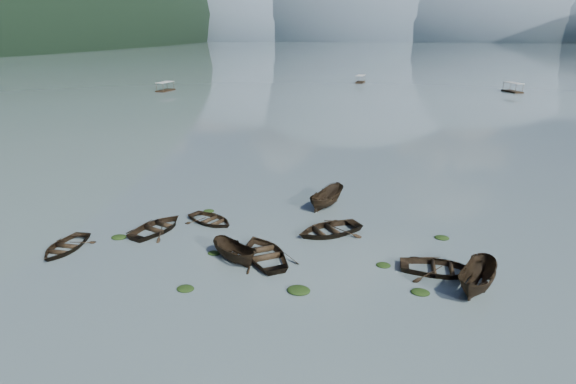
% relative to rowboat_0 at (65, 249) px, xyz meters
% --- Properties ---
extents(ground_plane, '(2400.00, 2400.00, 0.00)m').
position_rel_rowboat_0_xyz_m(ground_plane, '(13.33, -3.22, 0.00)').
color(ground_plane, slate).
extents(haze_mtn_a, '(520.00, 520.00, 280.00)m').
position_rel_rowboat_0_xyz_m(haze_mtn_a, '(-246.67, 896.78, 0.00)').
color(haze_mtn_a, '#475666').
rests_on(haze_mtn_a, ground).
extents(haze_mtn_b, '(520.00, 520.00, 340.00)m').
position_rel_rowboat_0_xyz_m(haze_mtn_b, '(-46.67, 896.78, 0.00)').
color(haze_mtn_b, '#475666').
rests_on(haze_mtn_b, ground).
extents(haze_mtn_c, '(520.00, 520.00, 260.00)m').
position_rel_rowboat_0_xyz_m(haze_mtn_c, '(153.33, 896.78, 0.00)').
color(haze_mtn_c, '#475666').
rests_on(haze_mtn_c, ground).
extents(haze_mtn_d, '(520.00, 520.00, 220.00)m').
position_rel_rowboat_0_xyz_m(haze_mtn_d, '(333.33, 896.78, 0.00)').
color(haze_mtn_d, '#475666').
rests_on(haze_mtn_d, ground).
extents(rowboat_0, '(3.02, 4.16, 0.85)m').
position_rel_rowboat_0_xyz_m(rowboat_0, '(0.00, 0.00, 0.00)').
color(rowboat_0, black).
rests_on(rowboat_0, ground).
extents(rowboat_1, '(4.52, 5.35, 0.94)m').
position_rel_rowboat_0_xyz_m(rowboat_1, '(4.59, 4.08, 0.00)').
color(rowboat_1, black).
rests_on(rowboat_1, ground).
extents(rowboat_2, '(4.03, 3.40, 1.50)m').
position_rel_rowboat_0_xyz_m(rowboat_2, '(11.59, 0.89, 0.00)').
color(rowboat_2, black).
rests_on(rowboat_2, ground).
extents(rowboat_3, '(5.68, 6.08, 1.02)m').
position_rel_rowboat_0_xyz_m(rowboat_3, '(13.32, 1.69, 0.00)').
color(rowboat_3, black).
rests_on(rowboat_3, ground).
extents(rowboat_4, '(4.61, 3.30, 0.95)m').
position_rel_rowboat_0_xyz_m(rowboat_4, '(24.07, 2.07, 0.00)').
color(rowboat_4, black).
rests_on(rowboat_4, ground).
extents(rowboat_5, '(3.31, 4.82, 1.74)m').
position_rel_rowboat_0_xyz_m(rowboat_5, '(25.94, 0.47, 0.00)').
color(rowboat_5, black).
rests_on(rowboat_5, ground).
extents(rowboat_6, '(4.87, 4.33, 0.83)m').
position_rel_rowboat_0_xyz_m(rowboat_6, '(7.85, 6.26, 0.00)').
color(rowboat_6, black).
rests_on(rowboat_6, ground).
extents(rowboat_7, '(6.03, 5.79, 1.02)m').
position_rel_rowboat_0_xyz_m(rowboat_7, '(16.90, 6.22, 0.00)').
color(rowboat_7, black).
rests_on(rowboat_7, ground).
extents(rowboat_8, '(3.24, 4.73, 1.71)m').
position_rel_rowboat_0_xyz_m(rowboat_8, '(16.01, 11.55, 0.00)').
color(rowboat_8, black).
rests_on(rowboat_8, ground).
extents(weed_clump_0, '(1.00, 0.82, 0.22)m').
position_rel_rowboat_0_xyz_m(weed_clump_0, '(9.91, -2.92, 0.00)').
color(weed_clump_0, black).
rests_on(weed_clump_0, ground).
extents(weed_clump_1, '(0.87, 0.69, 0.19)m').
position_rel_rowboat_0_xyz_m(weed_clump_1, '(9.94, 1.51, 0.00)').
color(weed_clump_1, black).
rests_on(weed_clump_1, ground).
extents(weed_clump_2, '(1.32, 1.06, 0.29)m').
position_rel_rowboat_0_xyz_m(weed_clump_2, '(16.20, -1.80, 0.00)').
color(weed_clump_2, black).
rests_on(weed_clump_2, ground).
extents(weed_clump_3, '(0.91, 0.77, 0.20)m').
position_rel_rowboat_0_xyz_m(weed_clump_3, '(20.80, 2.18, 0.00)').
color(weed_clump_3, black).
rests_on(weed_clump_3, ground).
extents(weed_clump_4, '(1.06, 0.84, 0.22)m').
position_rel_rowboat_0_xyz_m(weed_clump_4, '(22.85, -0.54, 0.00)').
color(weed_clump_4, black).
rests_on(weed_clump_4, ground).
extents(weed_clump_5, '(1.08, 0.87, 0.23)m').
position_rel_rowboat_0_xyz_m(weed_clump_5, '(2.51, 2.36, 0.00)').
color(weed_clump_5, black).
rests_on(weed_clump_5, ground).
extents(weed_clump_6, '(0.89, 0.74, 0.18)m').
position_rel_rowboat_0_xyz_m(weed_clump_6, '(6.86, 8.37, 0.00)').
color(weed_clump_6, black).
rests_on(weed_clump_6, ground).
extents(weed_clump_7, '(1.02, 0.81, 0.22)m').
position_rel_rowboat_0_xyz_m(weed_clump_7, '(24.78, 7.03, 0.00)').
color(weed_clump_7, black).
rests_on(weed_clump_7, ground).
extents(pontoon_left, '(2.79, 5.68, 2.10)m').
position_rel_rowboat_0_xyz_m(pontoon_left, '(-32.53, 79.90, 0.00)').
color(pontoon_left, black).
rests_on(pontoon_left, ground).
extents(pontoon_centre, '(2.72, 5.39, 1.99)m').
position_rel_rowboat_0_xyz_m(pontoon_centre, '(12.99, 109.39, 0.00)').
color(pontoon_centre, black).
rests_on(pontoon_centre, ground).
extents(pontoon_right, '(4.15, 6.00, 2.12)m').
position_rel_rowboat_0_xyz_m(pontoon_right, '(50.10, 95.50, 0.00)').
color(pontoon_right, black).
rests_on(pontoon_right, ground).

